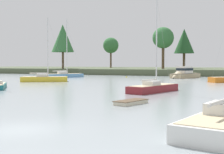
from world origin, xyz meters
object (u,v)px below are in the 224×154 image
at_px(sailboat_yellow, 44,80).
at_px(mooring_buoy_yellow, 126,77).
at_px(dinghy_cream, 131,103).
at_px(cruiser_sand, 183,75).
at_px(sailboat_skyblue, 64,76).
at_px(sailboat_maroon, 153,90).

distance_m(sailboat_yellow, mooring_buoy_yellow, 23.97).
height_order(dinghy_cream, cruiser_sand, cruiser_sand).
height_order(sailboat_yellow, dinghy_cream, sailboat_yellow).
distance_m(cruiser_sand, mooring_buoy_yellow, 13.46).
relative_size(sailboat_skyblue, mooring_buoy_yellow, 34.21).
bearing_deg(sailboat_skyblue, mooring_buoy_yellow, 22.58).
bearing_deg(sailboat_skyblue, sailboat_maroon, -44.60).
bearing_deg(cruiser_sand, sailboat_skyblue, -164.34).
relative_size(dinghy_cream, sailboat_maroon, 0.30).
height_order(dinghy_cream, sailboat_maroon, sailboat_maroon).
bearing_deg(dinghy_cream, mooring_buoy_yellow, 110.15).
relative_size(sailboat_yellow, dinghy_cream, 3.47).
relative_size(sailboat_maroon, cruiser_sand, 1.17).
height_order(sailboat_skyblue, mooring_buoy_yellow, sailboat_skyblue).
distance_m(sailboat_maroon, mooring_buoy_yellow, 38.96).
xyz_separation_m(sailboat_skyblue, dinghy_cream, (31.22, -41.27, -0.16)).
xyz_separation_m(dinghy_cream, cruiser_sand, (-3.94, 48.91, 0.53)).
xyz_separation_m(sailboat_yellow, mooring_buoy_yellow, (8.27, 22.50, -0.20)).
relative_size(dinghy_cream, cruiser_sand, 0.36).
bearing_deg(dinghy_cream, sailboat_skyblue, 127.11).
height_order(sailboat_skyblue, cruiser_sand, sailboat_skyblue).
xyz_separation_m(sailboat_maroon, mooring_buoy_yellow, (-16.13, 35.46, -0.18)).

